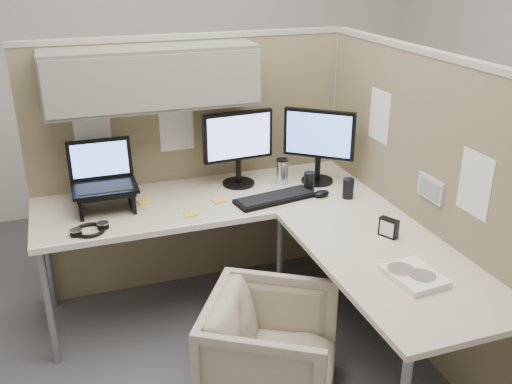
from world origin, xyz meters
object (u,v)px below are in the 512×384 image
object	(u,v)px
monitor_left	(238,142)
keyboard	(275,198)
office_chair	(271,346)
desk	(268,227)

from	to	relation	value
monitor_left	keyboard	distance (m)	0.42
monitor_left	keyboard	world-z (taller)	monitor_left
monitor_left	keyboard	size ratio (longest dim) A/B	0.97
keyboard	office_chair	bearing A→B (deg)	-121.57
office_chair	keyboard	xyz separation A→B (m)	(0.30, 0.74, 0.43)
desk	office_chair	distance (m)	0.65
desk	office_chair	xyz separation A→B (m)	(-0.17, -0.50, -0.38)
desk	keyboard	world-z (taller)	keyboard
desk	monitor_left	world-z (taller)	monitor_left
desk	monitor_left	distance (m)	0.63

